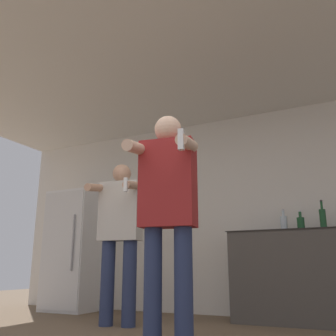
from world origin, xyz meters
TOP-DOWN VIEW (x-y plane):
  - wall_back at (0.00, 2.86)m, footprint 7.00×0.06m
  - ceiling_slab at (0.00, 1.41)m, footprint 7.00×3.35m
  - refrigerator at (-2.28, 2.47)m, footprint 0.70×0.74m
  - counter at (0.77, 2.52)m, footprint 1.56×0.64m
  - bottle_brown_liquor at (1.00, 2.57)m, footprint 0.07×0.07m
  - bottle_dark_rum at (0.58, 2.57)m, footprint 0.08×0.08m
  - bottle_red_label at (0.76, 2.57)m, footprint 0.08×0.08m
  - person_woman_foreground at (0.10, 0.53)m, footprint 0.51×0.51m
  - person_man_side at (-0.96, 1.53)m, footprint 0.56×0.55m

SIDE VIEW (x-z plane):
  - counter at x=0.77m, z-range 0.00..0.97m
  - refrigerator at x=-2.28m, z-range 0.00..1.63m
  - person_man_side at x=-0.96m, z-range 0.12..1.80m
  - person_woman_foreground at x=0.10m, z-range 0.15..1.84m
  - bottle_red_label at x=0.76m, z-range 0.93..1.17m
  - bottle_dark_rum at x=0.58m, z-range 0.93..1.19m
  - bottle_brown_liquor at x=1.00m, z-range 0.92..1.26m
  - wall_back at x=0.00m, z-range 0.00..2.55m
  - ceiling_slab at x=0.00m, z-range 2.55..2.60m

